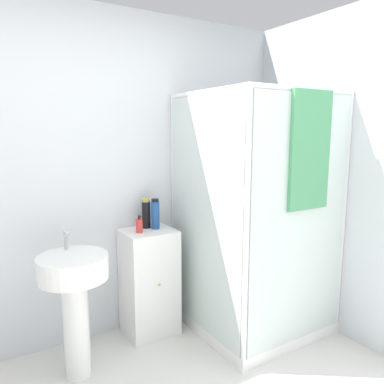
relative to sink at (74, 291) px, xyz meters
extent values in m
cube|color=silver|center=(0.25, 0.45, 0.66)|extent=(6.40, 0.06, 2.50)
cube|color=white|center=(1.43, -0.08, -0.55)|extent=(0.99, 0.99, 0.09)
cylinder|color=white|center=(1.90, 0.40, 0.35)|extent=(0.04, 0.04, 1.89)
cylinder|color=white|center=(0.95, 0.40, 0.35)|extent=(0.04, 0.04, 1.89)
cylinder|color=white|center=(1.90, -0.55, 0.35)|extent=(0.04, 0.04, 1.89)
cylinder|color=white|center=(0.95, -0.55, 0.35)|extent=(0.04, 0.04, 1.89)
cylinder|color=white|center=(1.43, -0.55, 1.28)|extent=(0.95, 0.04, 0.04)
cylinder|color=white|center=(1.43, 0.40, 1.28)|extent=(0.95, 0.04, 0.04)
cylinder|color=white|center=(0.95, -0.08, 1.28)|extent=(0.04, 0.95, 0.04)
cylinder|color=white|center=(1.90, -0.08, 1.28)|extent=(0.04, 0.95, 0.04)
cube|color=silver|center=(1.43, -0.57, 0.38)|extent=(0.92, 0.01, 1.76)
cube|color=silver|center=(0.94, -0.08, 0.38)|extent=(0.01, 0.92, 1.76)
cylinder|color=#B7BABF|center=(1.68, 0.34, 0.21)|extent=(0.02, 0.02, 1.42)
cylinder|color=#B7BABF|center=(1.68, 0.29, 0.94)|extent=(0.07, 0.07, 0.04)
cube|color=#4C9966|center=(1.46, -0.59, 0.88)|extent=(0.36, 0.03, 0.80)
cube|color=white|center=(0.64, 0.24, -0.17)|extent=(0.39, 0.34, 0.84)
sphere|color=gold|center=(0.64, 0.06, -0.13)|extent=(0.02, 0.02, 0.02)
cylinder|color=white|center=(0.00, 0.00, -0.25)|extent=(0.17, 0.17, 0.67)
cylinder|color=white|center=(0.00, 0.00, 0.16)|extent=(0.44, 0.44, 0.15)
cylinder|color=#B7BABF|center=(0.00, 0.16, 0.30)|extent=(0.02, 0.02, 0.13)
cube|color=#B7BABF|center=(0.00, 0.12, 0.35)|extent=(0.02, 0.07, 0.02)
cylinder|color=red|center=(0.55, 0.21, 0.30)|extent=(0.05, 0.05, 0.10)
cylinder|color=black|center=(0.55, 0.21, 0.36)|extent=(0.02, 0.02, 0.02)
cube|color=black|center=(0.55, 0.20, 0.38)|extent=(0.01, 0.03, 0.01)
cylinder|color=black|center=(0.66, 0.32, 0.36)|extent=(0.07, 0.07, 0.21)
cylinder|color=gold|center=(0.66, 0.32, 0.47)|extent=(0.06, 0.06, 0.02)
cylinder|color=#1E4C93|center=(0.71, 0.25, 0.36)|extent=(0.07, 0.07, 0.21)
cylinder|color=black|center=(0.71, 0.25, 0.48)|extent=(0.06, 0.06, 0.02)
camera|label=1|loc=(-0.54, -2.32, 1.02)|focal=35.00mm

